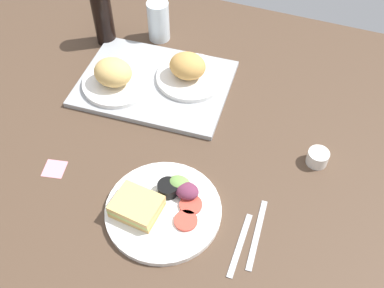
{
  "coord_description": "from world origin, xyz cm",
  "views": [
    {
      "loc": [
        27.84,
        -67.28,
        95.36
      ],
      "look_at": [
        2.0,
        3.0,
        4.0
      ],
      "focal_mm": 42.01,
      "sensor_mm": 36.0,
      "label": 1
    }
  ],
  "objects_px": {
    "serving_tray": "(155,83)",
    "fork": "(240,244)",
    "plate_with_salad": "(161,206)",
    "drinking_glass": "(158,21)",
    "bread_plate_far": "(189,71)",
    "bread_plate_near": "(115,77)",
    "espresso_cup": "(318,158)",
    "sticky_note": "(54,169)",
    "soda_bottle": "(103,18)",
    "knife": "(257,234)"
  },
  "relations": [
    {
      "from": "serving_tray",
      "to": "espresso_cup",
      "type": "xyz_separation_m",
      "value": [
        0.52,
        -0.12,
        0.01
      ]
    },
    {
      "from": "bread_plate_far",
      "to": "espresso_cup",
      "type": "distance_m",
      "value": 0.46
    },
    {
      "from": "knife",
      "to": "bread_plate_near",
      "type": "bearing_deg",
      "value": 54.69
    },
    {
      "from": "soda_bottle",
      "to": "fork",
      "type": "height_order",
      "value": "soda_bottle"
    },
    {
      "from": "serving_tray",
      "to": "sticky_note",
      "type": "height_order",
      "value": "serving_tray"
    },
    {
      "from": "bread_plate_near",
      "to": "plate_with_salad",
      "type": "distance_m",
      "value": 0.46
    },
    {
      "from": "bread_plate_far",
      "to": "plate_with_salad",
      "type": "relative_size",
      "value": 0.75
    },
    {
      "from": "serving_tray",
      "to": "fork",
      "type": "height_order",
      "value": "serving_tray"
    },
    {
      "from": "plate_with_salad",
      "to": "fork",
      "type": "bearing_deg",
      "value": -6.66
    },
    {
      "from": "bread_plate_near",
      "to": "serving_tray",
      "type": "bearing_deg",
      "value": 27.98
    },
    {
      "from": "drinking_glass",
      "to": "espresso_cup",
      "type": "xyz_separation_m",
      "value": [
        0.6,
        -0.35,
        -0.05
      ]
    },
    {
      "from": "drinking_glass",
      "to": "soda_bottle",
      "type": "xyz_separation_m",
      "value": [
        -0.16,
        -0.08,
        0.02
      ]
    },
    {
      "from": "bread_plate_near",
      "to": "drinking_glass",
      "type": "distance_m",
      "value": 0.28
    },
    {
      "from": "soda_bottle",
      "to": "espresso_cup",
      "type": "xyz_separation_m",
      "value": [
        0.76,
        -0.27,
        -0.07
      ]
    },
    {
      "from": "serving_tray",
      "to": "soda_bottle",
      "type": "distance_m",
      "value": 0.29
    },
    {
      "from": "serving_tray",
      "to": "drinking_glass",
      "type": "bearing_deg",
      "value": 109.36
    },
    {
      "from": "bread_plate_far",
      "to": "fork",
      "type": "distance_m",
      "value": 0.56
    },
    {
      "from": "serving_tray",
      "to": "fork",
      "type": "xyz_separation_m",
      "value": [
        0.4,
        -0.43,
        -0.01
      ]
    },
    {
      "from": "soda_bottle",
      "to": "bread_plate_far",
      "type": "bearing_deg",
      "value": -16.33
    },
    {
      "from": "plate_with_salad",
      "to": "drinking_glass",
      "type": "distance_m",
      "value": 0.68
    },
    {
      "from": "plate_with_salad",
      "to": "soda_bottle",
      "type": "relative_size",
      "value": 1.54
    },
    {
      "from": "espresso_cup",
      "to": "bread_plate_near",
      "type": "bearing_deg",
      "value": 173.57
    },
    {
      "from": "bread_plate_near",
      "to": "plate_with_salad",
      "type": "xyz_separation_m",
      "value": [
        0.29,
        -0.35,
        -0.03
      ]
    },
    {
      "from": "espresso_cup",
      "to": "soda_bottle",
      "type": "bearing_deg",
      "value": 160.39
    },
    {
      "from": "soda_bottle",
      "to": "knife",
      "type": "xyz_separation_m",
      "value": [
        0.66,
        -0.53,
        -0.09
      ]
    },
    {
      "from": "serving_tray",
      "to": "plate_with_salad",
      "type": "xyz_separation_m",
      "value": [
        0.19,
        -0.4,
        0.01
      ]
    },
    {
      "from": "serving_tray",
      "to": "knife",
      "type": "xyz_separation_m",
      "value": [
        0.43,
        -0.39,
        -0.01
      ]
    },
    {
      "from": "fork",
      "to": "sticky_note",
      "type": "bearing_deg",
      "value": 85.36
    },
    {
      "from": "espresso_cup",
      "to": "serving_tray",
      "type": "bearing_deg",
      "value": 166.5
    },
    {
      "from": "knife",
      "to": "serving_tray",
      "type": "bearing_deg",
      "value": 44.61
    },
    {
      "from": "espresso_cup",
      "to": "knife",
      "type": "relative_size",
      "value": 0.29
    },
    {
      "from": "serving_tray",
      "to": "bread_plate_near",
      "type": "relative_size",
      "value": 2.13
    },
    {
      "from": "soda_bottle",
      "to": "espresso_cup",
      "type": "distance_m",
      "value": 0.81
    },
    {
      "from": "bread_plate_near",
      "to": "espresso_cup",
      "type": "distance_m",
      "value": 0.63
    },
    {
      "from": "soda_bottle",
      "to": "bread_plate_near",
      "type": "bearing_deg",
      "value": -55.85
    },
    {
      "from": "serving_tray",
      "to": "plate_with_salad",
      "type": "bearing_deg",
      "value": -64.7
    },
    {
      "from": "bread_plate_near",
      "to": "soda_bottle",
      "type": "relative_size",
      "value": 1.15
    },
    {
      "from": "fork",
      "to": "plate_with_salad",
      "type": "bearing_deg",
      "value": 83.31
    },
    {
      "from": "bread_plate_far",
      "to": "drinking_glass",
      "type": "distance_m",
      "value": 0.25
    },
    {
      "from": "espresso_cup",
      "to": "drinking_glass",
      "type": "bearing_deg",
      "value": 149.83
    },
    {
      "from": "espresso_cup",
      "to": "sticky_note",
      "type": "xyz_separation_m",
      "value": [
        -0.64,
        -0.26,
        -0.02
      ]
    },
    {
      "from": "bread_plate_near",
      "to": "fork",
      "type": "bearing_deg",
      "value": -36.66
    },
    {
      "from": "knife",
      "to": "sticky_note",
      "type": "relative_size",
      "value": 3.39
    },
    {
      "from": "bread_plate_near",
      "to": "fork",
      "type": "relative_size",
      "value": 1.24
    },
    {
      "from": "serving_tray",
      "to": "bread_plate_far",
      "type": "bearing_deg",
      "value": 26.73
    },
    {
      "from": "soda_bottle",
      "to": "sticky_note",
      "type": "relative_size",
      "value": 3.28
    },
    {
      "from": "espresso_cup",
      "to": "knife",
      "type": "xyz_separation_m",
      "value": [
        -0.09,
        -0.26,
        -0.02
      ]
    },
    {
      "from": "serving_tray",
      "to": "soda_bottle",
      "type": "xyz_separation_m",
      "value": [
        -0.24,
        0.15,
        0.08
      ]
    },
    {
      "from": "plate_with_salad",
      "to": "sticky_note",
      "type": "distance_m",
      "value": 0.31
    },
    {
      "from": "serving_tray",
      "to": "espresso_cup",
      "type": "bearing_deg",
      "value": -13.5
    }
  ]
}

